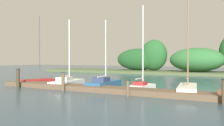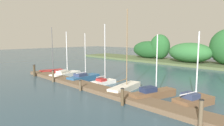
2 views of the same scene
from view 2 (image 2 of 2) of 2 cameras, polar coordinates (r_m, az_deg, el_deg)
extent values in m
cube|color=brown|center=(17.32, -0.11, -8.51)|extent=(29.55, 1.80, 0.35)
cube|color=#4C5B38|center=(38.20, 27.04, -0.63)|extent=(62.28, 8.00, 0.40)
ellipsoid|color=#2D6633|center=(39.30, 21.31, 2.80)|extent=(8.07, 4.99, 3.61)
ellipsoid|color=#235628|center=(44.01, 13.45, 4.55)|extent=(4.53, 3.27, 5.21)
ellipsoid|color=#1E4C23|center=(45.44, 10.28, 3.78)|extent=(8.00, 3.12, 3.75)
cube|color=maroon|center=(29.02, -16.83, -2.32)|extent=(1.94, 3.22, 0.46)
cube|color=maroon|center=(29.38, -14.27, -2.17)|extent=(0.86, 0.89, 0.39)
cylinder|color=#4C4C51|center=(28.74, -16.61, 3.88)|extent=(0.08, 0.08, 5.80)
cube|color=white|center=(26.08, -13.07, -3.22)|extent=(2.22, 4.37, 0.48)
cube|color=white|center=(27.40, -10.25, -2.70)|extent=(0.95, 1.18, 0.41)
cube|color=beige|center=(25.66, -13.94, -2.51)|extent=(1.25, 1.44, 0.31)
cylinder|color=silver|center=(25.95, -12.75, 3.03)|extent=(0.10, 0.10, 5.16)
cylinder|color=silver|center=(25.75, -13.62, -1.89)|extent=(0.38, 1.38, 0.07)
cube|color=#285684|center=(23.37, -8.07, -4.22)|extent=(1.72, 4.13, 0.54)
cube|color=#285684|center=(24.60, -4.96, -3.67)|extent=(0.82, 1.07, 0.46)
cube|color=#2D3856|center=(22.96, -9.01, -3.32)|extent=(1.10, 1.30, 0.35)
cylinder|color=silver|center=(23.20, -7.64, 2.41)|extent=(0.08, 0.08, 4.83)
cylinder|color=silver|center=(23.01, -8.77, -2.75)|extent=(0.24, 1.48, 0.09)
cube|color=white|center=(21.28, -2.39, -5.50)|extent=(1.21, 2.63, 0.38)
cube|color=white|center=(22.05, -0.07, -5.09)|extent=(0.65, 0.67, 0.33)
cube|color=maroon|center=(21.00, -3.07, -4.79)|extent=(0.88, 0.80, 0.25)
cylinder|color=#B7B7BC|center=(20.95, -2.03, 2.97)|extent=(0.11, 0.11, 5.88)
cylinder|color=#B7B7BC|center=(20.91, -3.15, -3.87)|extent=(0.11, 1.24, 0.09)
cube|color=silver|center=(18.55, 3.70, -7.13)|extent=(1.96, 4.33, 0.55)
cube|color=silver|center=(20.16, 6.40, -6.08)|extent=(0.82, 1.15, 0.47)
cylinder|color=#7F6647|center=(18.27, 4.28, 4.41)|extent=(0.10, 0.10, 6.86)
cylinder|color=#7F6647|center=(17.96, 2.96, -4.90)|extent=(0.43, 1.72, 0.07)
cube|color=brown|center=(16.73, 11.61, -8.78)|extent=(2.00, 4.24, 0.60)
cube|color=brown|center=(17.99, 16.02, -7.88)|extent=(0.81, 1.14, 0.51)
cube|color=#1E2847|center=(16.27, 10.30, -7.41)|extent=(1.06, 1.39, 0.39)
cylinder|color=silver|center=(16.43, 12.63, 0.03)|extent=(0.09, 0.09, 4.53)
cube|color=brown|center=(15.85, 22.21, -10.08)|extent=(2.03, 3.30, 0.59)
cube|color=brown|center=(16.95, 25.04, -9.22)|extent=(0.90, 0.92, 0.50)
cube|color=#2D3856|center=(15.42, 21.43, -8.63)|extent=(1.20, 1.13, 0.39)
cylinder|color=silver|center=(15.48, 23.18, -0.47)|extent=(0.10, 0.10, 4.71)
cylinder|color=silver|center=(15.22, 21.00, -8.09)|extent=(0.49, 1.77, 0.08)
cylinder|color=#3D3323|center=(27.17, -21.26, -2.07)|extent=(0.28, 0.28, 1.46)
cylinder|color=black|center=(27.06, -21.33, -0.50)|extent=(0.32, 0.32, 0.04)
cylinder|color=brown|center=(23.08, -16.44, -3.67)|extent=(0.24, 0.24, 1.27)
cylinder|color=black|center=(22.97, -16.50, -2.06)|extent=(0.27, 0.27, 0.04)
cylinder|color=brown|center=(18.73, -9.03, -6.43)|extent=(0.20, 0.20, 0.96)
cylinder|color=black|center=(18.62, -9.06, -4.93)|extent=(0.23, 0.23, 0.04)
cylinder|color=#4C3D28|center=(14.60, 2.98, -9.70)|extent=(0.23, 0.23, 1.24)
cylinder|color=black|center=(14.43, 3.00, -7.27)|extent=(0.26, 0.26, 0.04)
cylinder|color=brown|center=(12.02, 23.99, -13.24)|extent=(0.23, 0.23, 1.57)
cylinder|color=black|center=(11.78, 24.19, -9.56)|extent=(0.26, 0.26, 0.04)
camera|label=1|loc=(8.98, -65.63, -14.03)|focal=40.80mm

